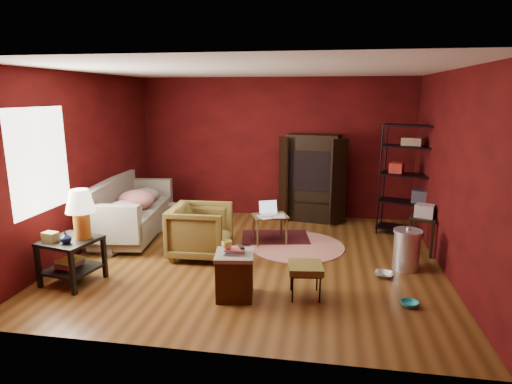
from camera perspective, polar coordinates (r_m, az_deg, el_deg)
room at (r=6.27m, az=-0.68°, el=3.18°), size 5.54×5.04×2.84m
sofa at (r=7.86m, az=-16.13°, el=-2.92°), size 1.05×2.07×0.78m
armchair at (r=6.65m, az=-7.41°, el=-4.85°), size 0.84×0.89×0.89m
pet_bowl_steel at (r=6.22m, az=16.74°, el=-9.68°), size 0.27×0.13×0.26m
pet_bowl_turquoise at (r=5.52m, az=19.84°, el=-13.19°), size 0.22×0.14×0.21m
vase at (r=5.98m, az=-24.03°, el=-5.60°), size 0.19×0.20×0.14m
mug at (r=5.20m, az=-3.91°, el=-6.88°), size 0.16×0.14×0.13m
side_table at (r=6.09m, az=-22.89°, el=-4.39°), size 0.76×0.76×1.26m
sofa_cushions at (r=7.82m, az=-16.49°, el=-2.49°), size 1.15×2.32×0.93m
hamper at (r=5.36m, az=-2.85°, el=-10.90°), size 0.53×0.53×0.66m
footstool at (r=5.37m, az=6.62°, el=-10.14°), size 0.46×0.46×0.42m
rug_round at (r=7.17m, az=5.48°, el=-7.18°), size 1.81×1.81×0.01m
rug_oriental at (r=7.55m, az=2.57°, el=-6.02°), size 1.27×0.96×0.01m
laptop_desk at (r=7.19m, az=1.85°, el=-3.49°), size 0.68×0.59×0.70m
tv_armoire at (r=8.48m, az=7.56°, el=2.11°), size 1.33×0.85×1.71m
wire_shelving at (r=7.92m, az=19.84°, el=2.06°), size 1.04×0.70×1.96m
small_stand at (r=7.18m, az=21.50°, el=-3.12°), size 0.51×0.51×0.79m
trash_can at (r=6.53m, az=19.44°, el=-7.22°), size 0.48×0.48×0.63m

